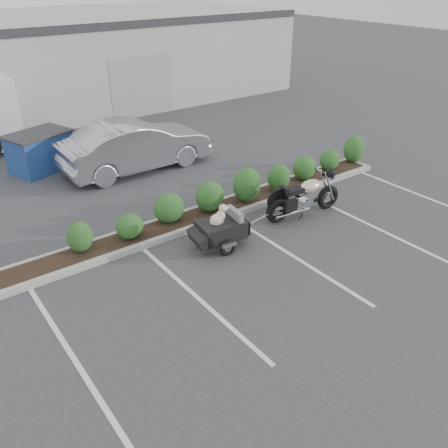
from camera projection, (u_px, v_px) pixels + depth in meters
ground at (236, 261)px, 11.02m from camera, size 90.00×90.00×0.00m
planter_kerb at (216, 211)px, 13.05m from camera, size 12.00×1.00×0.15m
building at (13, 63)px, 22.04m from camera, size 26.00×10.00×4.00m
motorcycle at (304, 197)px, 12.75m from camera, size 2.40×0.89×1.38m
pet_trailer at (220, 229)px, 11.35m from camera, size 1.93×1.09×1.14m
sedan at (136, 146)px, 15.57m from camera, size 4.96×1.73×1.63m
dumpster at (40, 151)px, 15.59m from camera, size 2.26×1.87×1.28m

